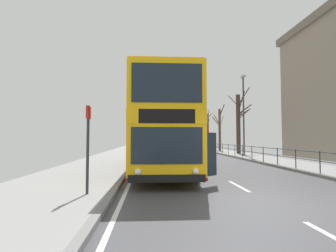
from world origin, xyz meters
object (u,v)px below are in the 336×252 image
at_px(background_bus_far_lane, 192,139).
at_px(street_lamp_far_side, 244,109).
at_px(double_decker_bus_main, 162,127).
at_px(bare_tree_far_02, 220,128).
at_px(bare_tree_far_00, 208,130).
at_px(bus_stop_sign_near, 88,139).
at_px(bare_tree_far_01, 239,122).

xyz_separation_m(background_bus_far_lane, street_lamp_far_side, (2.64, -12.50, 2.81)).
height_order(double_decker_bus_main, street_lamp_far_side, street_lamp_far_side).
relative_size(double_decker_bus_main, bare_tree_far_02, 2.01).
xyz_separation_m(street_lamp_far_side, bare_tree_far_02, (0.18, 8.45, -1.45)).
bearing_deg(background_bus_far_lane, bare_tree_far_00, 56.21).
xyz_separation_m(background_bus_far_lane, bare_tree_far_00, (3.50, 5.23, 1.44)).
distance_m(bus_stop_sign_near, bare_tree_far_00, 34.44).
bearing_deg(background_bus_far_lane, bus_stop_sign_near, -105.85).
bearing_deg(street_lamp_far_side, bare_tree_far_01, 77.56).
bearing_deg(double_decker_bus_main, background_bus_far_lane, 75.82).
bearing_deg(bare_tree_far_01, bus_stop_sign_near, -121.67).
relative_size(bus_stop_sign_near, street_lamp_far_side, 0.34).
height_order(background_bus_far_lane, street_lamp_far_side, street_lamp_far_side).
distance_m(double_decker_bus_main, bare_tree_far_00, 27.74).
height_order(bus_stop_sign_near, street_lamp_far_side, street_lamp_far_side).
xyz_separation_m(double_decker_bus_main, background_bus_far_lane, (5.32, 21.06, -0.69)).
xyz_separation_m(street_lamp_far_side, bare_tree_far_00, (0.86, 17.73, -1.37)).
bearing_deg(street_lamp_far_side, bus_stop_sign_near, -125.09).
bearing_deg(street_lamp_far_side, bare_tree_far_02, 88.79).
bearing_deg(bare_tree_far_00, bare_tree_far_02, -94.19).
distance_m(background_bus_far_lane, bare_tree_far_00, 6.45).
relative_size(street_lamp_far_side, bare_tree_far_00, 1.15).
bearing_deg(bare_tree_far_01, double_decker_bus_main, -126.39).
xyz_separation_m(double_decker_bus_main, bare_tree_far_00, (8.82, 26.29, 0.75)).
distance_m(double_decker_bus_main, street_lamp_far_side, 11.88).
bearing_deg(background_bus_far_lane, bare_tree_far_01, -70.22).
bearing_deg(street_lamp_far_side, bare_tree_far_00, 87.23).
xyz_separation_m(background_bus_far_lane, bare_tree_far_02, (2.82, -4.05, 1.36)).
distance_m(bus_stop_sign_near, bare_tree_far_01, 21.20).
xyz_separation_m(bare_tree_far_01, bare_tree_far_02, (-0.53, 5.25, -0.41)).
distance_m(bare_tree_far_00, bare_tree_far_01, 14.53).
relative_size(double_decker_bus_main, street_lamp_far_side, 1.55).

